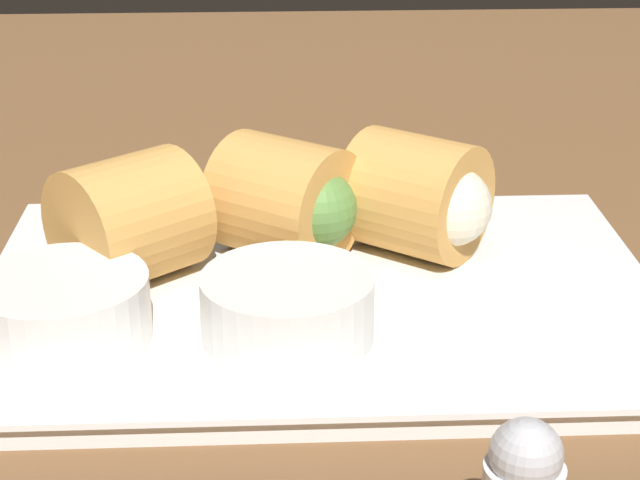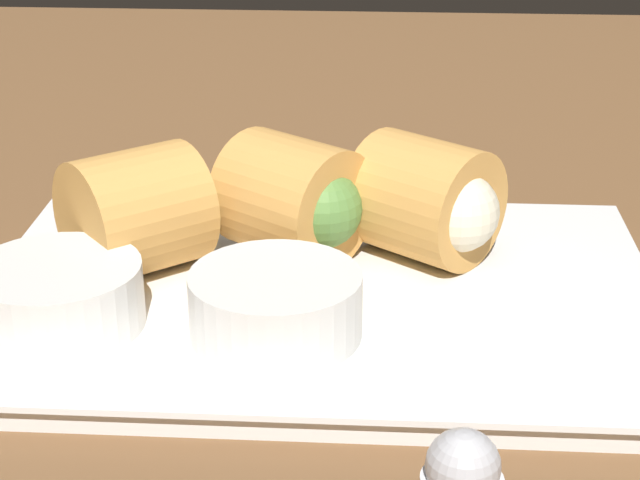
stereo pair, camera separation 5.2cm
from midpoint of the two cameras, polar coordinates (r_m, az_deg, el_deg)
table_surface at (r=56.82cm, az=-4.44°, el=-3.71°), size 180.00×140.00×2.00cm
serving_plate at (r=53.74cm, az=-2.75°, el=-3.26°), size 33.67×23.51×1.50cm
roll_front_left at (r=55.44cm, az=-4.27°, el=2.04°), size 8.73×8.77×6.35cm
roll_front_right at (r=55.90cm, az=2.89°, el=2.26°), size 8.76×8.79×6.35cm
roll_back_left at (r=54.55cm, az=-12.43°, el=1.14°), size 8.80×8.83×6.35cm
dipping_bowl_near at (r=48.21cm, az=-4.97°, el=-3.51°), size 7.87×7.87×3.04cm
dipping_bowl_far at (r=49.90cm, az=-16.49°, el=-3.48°), size 7.87×7.87×3.04cm
spoon at (r=69.12cm, az=-6.85°, el=2.84°), size 14.30×8.16×1.31cm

